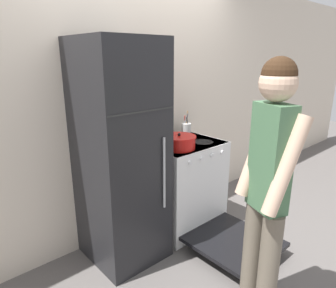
{
  "coord_description": "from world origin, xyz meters",
  "views": [
    {
      "loc": [
        -1.7,
        -2.34,
        1.74
      ],
      "look_at": [
        -0.03,
        -0.46,
        0.99
      ],
      "focal_mm": 32.0,
      "sensor_mm": 36.0,
      "label": 1
    }
  ],
  "objects": [
    {
      "name": "person",
      "position": [
        -0.18,
        -1.53,
        0.99
      ],
      "size": [
        0.37,
        0.42,
        1.73
      ],
      "rotation": [
        0.0,
        0.0,
        1.19
      ],
      "color": "#6B6051",
      "rests_on": "ground_plane"
    },
    {
      "name": "utensil_jar",
      "position": [
        0.49,
        -0.18,
        0.98
      ],
      "size": [
        0.1,
        0.1,
        0.27
      ],
      "color": "silver",
      "rests_on": "stove_range"
    },
    {
      "name": "wall_back",
      "position": [
        0.0,
        0.03,
        1.27
      ],
      "size": [
        10.0,
        0.06,
        2.55
      ],
      "color": "beige",
      "rests_on": "ground_plane"
    },
    {
      "name": "dutch_oven_pot",
      "position": [
        0.13,
        -0.44,
        0.97
      ],
      "size": [
        0.35,
        0.31,
        0.15
      ],
      "color": "red",
      "rests_on": "stove_range"
    },
    {
      "name": "tea_kettle",
      "position": [
        0.15,
        -0.19,
        0.97
      ],
      "size": [
        0.23,
        0.18,
        0.23
      ],
      "color": "black",
      "rests_on": "stove_range"
    },
    {
      "name": "ground_plane",
      "position": [
        0.0,
        0.0,
        0.0
      ],
      "size": [
        14.0,
        14.0,
        0.0
      ],
      "primitive_type": "plane",
      "color": "#5B5654"
    },
    {
      "name": "refrigerator",
      "position": [
        -0.43,
        -0.32,
        0.94
      ],
      "size": [
        0.6,
        0.67,
        1.87
      ],
      "color": "black",
      "rests_on": "ground_plane"
    },
    {
      "name": "stove_range",
      "position": [
        0.3,
        -0.35,
        0.45
      ],
      "size": [
        0.74,
        1.36,
        0.91
      ],
      "color": "white",
      "rests_on": "ground_plane"
    }
  ]
}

